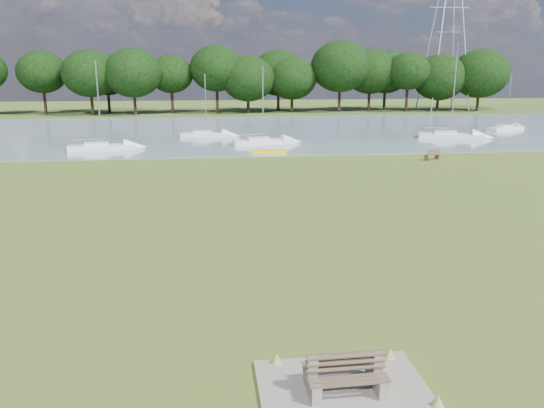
{
  "coord_description": "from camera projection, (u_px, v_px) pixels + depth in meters",
  "views": [
    {
      "loc": [
        -3.18,
        -25.18,
        7.77
      ],
      "look_at": [
        -0.31,
        -2.0,
        1.77
      ],
      "focal_mm": 35.0,
      "sensor_mm": 36.0,
      "label": 1
    }
  ],
  "objects": [
    {
      "name": "sailboat_6",
      "position": [
        206.0,
        133.0,
        61.31
      ],
      "size": [
        6.03,
        2.67,
        7.11
      ],
      "rotation": [
        0.0,
        0.0,
        -0.18
      ],
      "color": "white",
      "rests_on": "river"
    },
    {
      "name": "pylon",
      "position": [
        450.0,
        4.0,
        93.92
      ],
      "size": [
        7.14,
        5.01,
        29.79
      ],
      "color": "#ABADB1",
      "rests_on": "far_bank"
    },
    {
      "name": "tree_line",
      "position": [
        167.0,
        73.0,
        89.02
      ],
      "size": [
        125.11,
        9.74,
        11.78
      ],
      "color": "black",
      "rests_on": "far_bank"
    },
    {
      "name": "far_bank",
      "position": [
        223.0,
        113.0,
        95.72
      ],
      "size": [
        220.0,
        20.0,
        0.4
      ],
      "primitive_type": "cube",
      "color": "#4C6626",
      "rests_on": "ground"
    },
    {
      "name": "kayak",
      "position": [
        270.0,
        151.0,
        49.85
      ],
      "size": [
        3.21,
        1.19,
        0.31
      ],
      "primitive_type": "cube",
      "rotation": [
        0.0,
        0.0,
        -0.15
      ],
      "color": "yellow",
      "rests_on": "river"
    },
    {
      "name": "riverbank_bench",
      "position": [
        433.0,
        155.0,
        46.02
      ],
      "size": [
        1.6,
        1.06,
        0.96
      ],
      "rotation": [
        0.0,
        0.0,
        0.42
      ],
      "color": "brown",
      "rests_on": "ground"
    },
    {
      "name": "river",
      "position": [
        232.0,
        132.0,
        66.88
      ],
      "size": [
        220.0,
        40.0,
        0.1
      ],
      "primitive_type": "cube",
      "color": "gray",
      "rests_on": "ground"
    },
    {
      "name": "sailboat_4",
      "position": [
        450.0,
        134.0,
        60.24
      ],
      "size": [
        7.28,
        4.25,
        10.46
      ],
      "rotation": [
        0.0,
        0.0,
        -0.35
      ],
      "color": "white",
      "rests_on": "river"
    },
    {
      "name": "ground",
      "position": [
        273.0,
        228.0,
        26.51
      ],
      "size": [
        220.0,
        220.0,
        0.0
      ],
      "primitive_type": "plane",
      "color": "#61692A"
    },
    {
      "name": "sailboat_5",
      "position": [
        101.0,
        145.0,
        51.41
      ],
      "size": [
        6.51,
        2.65,
        8.39
      ],
      "rotation": [
        0.0,
        0.0,
        0.14
      ],
      "color": "white",
      "rests_on": "river"
    },
    {
      "name": "concrete_pad",
      "position": [
        344.0,
        391.0,
        13.04
      ],
      "size": [
        4.2,
        3.2,
        0.1
      ],
      "primitive_type": "cube",
      "color": "gray",
      "rests_on": "ground"
    },
    {
      "name": "bench_pair",
      "position": [
        345.0,
        374.0,
        12.92
      ],
      "size": [
        1.97,
        1.17,
        1.05
      ],
      "rotation": [
        0.0,
        0.0,
        0.01
      ],
      "color": "gray",
      "rests_on": "concrete_pad"
    },
    {
      "name": "sailboat_1",
      "position": [
        506.0,
        127.0,
        68.07
      ],
      "size": [
        5.55,
        3.42,
        7.21
      ],
      "rotation": [
        0.0,
        0.0,
        0.39
      ],
      "color": "white",
      "rests_on": "river"
    },
    {
      "name": "sailboat_0",
      "position": [
        262.0,
        140.0,
        55.32
      ],
      "size": [
        6.47,
        2.62,
        7.87
      ],
      "rotation": [
        0.0,
        0.0,
        0.14
      ],
      "color": "white",
      "rests_on": "river"
    }
  ]
}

